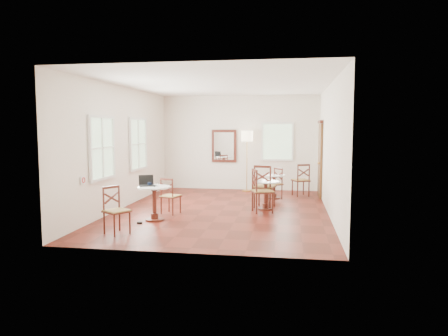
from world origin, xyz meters
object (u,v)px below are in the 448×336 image
object	(u,v)px
chair_near_b	(116,210)
mouse	(155,186)
chair_mid_a	(264,186)
cafe_table_mid	(266,192)
chair_back_a	(301,180)
cafe_table_back	(274,184)
laptop	(146,183)
cafe_table_near	(154,199)
chair_near_a	(170,196)
navy_mug	(149,184)
chair_mid_b	(261,191)
power_adapter	(140,223)
floor_lamp	(247,140)
water_glass	(157,185)
chair_back_b	(274,184)

from	to	relation	value
chair_near_b	mouse	bearing A→B (deg)	15.47
chair_mid_a	cafe_table_mid	bearing A→B (deg)	114.12
mouse	chair_back_a	bearing A→B (deg)	43.62
cafe_table_back	mouse	xyz separation A→B (m)	(-2.42, -3.23, 0.34)
chair_mid_a	laptop	size ratio (longest dim) A/B	2.70
cafe_table_near	cafe_table_back	distance (m)	4.02
cafe_table_back	chair_near_a	size ratio (longest dim) A/B	0.80
cafe_table_back	chair_mid_a	world-z (taller)	chair_mid_a
laptop	navy_mug	xyz separation A→B (m)	(0.07, -0.02, -0.02)
chair_mid_a	mouse	distance (m)	2.89
chair_mid_b	chair_mid_a	bearing A→B (deg)	-22.50
power_adapter	navy_mug	bearing A→B (deg)	79.42
floor_lamp	laptop	size ratio (longest dim) A/B	4.77
cafe_table_mid	laptop	distance (m)	2.92
mouse	power_adapter	distance (m)	0.84
chair_near_a	navy_mug	world-z (taller)	chair_near_a
laptop	floor_lamp	bearing A→B (deg)	42.82
cafe_table_back	chair_back_a	distance (m)	0.94
cafe_table_back	floor_lamp	world-z (taller)	floor_lamp
cafe_table_mid	laptop	bearing A→B (deg)	-149.19
chair_near_a	chair_mid_a	bearing A→B (deg)	-134.72
cafe_table_near	chair_back_a	size ratio (longest dim) A/B	0.78
cafe_table_mid	mouse	distance (m)	2.80
cafe_table_mid	chair_near_b	distance (m)	3.83
cafe_table_mid	navy_mug	xyz separation A→B (m)	(-2.42, -1.51, 0.34)
navy_mug	water_glass	xyz separation A→B (m)	(0.23, -0.17, 0.01)
cafe_table_mid	mouse	bearing A→B (deg)	-144.80
cafe_table_near	power_adapter	size ratio (longest dim) A/B	7.40
chair_back_a	water_glass	world-z (taller)	chair_back_a
cafe_table_back	power_adapter	xyz separation A→B (m)	(-2.64, -3.56, -0.40)
chair_near_a	chair_mid_a	distance (m)	2.38
mouse	water_glass	size ratio (longest dim) A/B	1.04
chair_back_a	navy_mug	xyz separation A→B (m)	(-3.32, -3.68, 0.31)
chair_mid_a	cafe_table_back	bearing A→B (deg)	-85.42
chair_mid_b	chair_back_a	world-z (taller)	chair_mid_b
chair_near_a	chair_near_b	distance (m)	1.97
cafe_table_near	laptop	world-z (taller)	laptop
chair_near_a	mouse	xyz separation A→B (m)	(-0.12, -0.74, 0.34)
chair_near_b	chair_back_a	xyz separation A→B (m)	(3.55, 4.94, 0.03)
chair_mid_b	cafe_table_near	bearing A→B (deg)	99.83
chair_mid_b	power_adapter	bearing A→B (deg)	103.81
chair_near_b	chair_back_b	xyz separation A→B (m)	(2.80, 4.33, -0.01)
cafe_table_mid	chair_back_b	size ratio (longest dim) A/B	0.81
chair_back_a	water_glass	xyz separation A→B (m)	(-3.10, -3.85, 0.32)
chair_mid_a	chair_mid_b	size ratio (longest dim) A/B	1.05
cafe_table_mid	chair_back_a	size ratio (longest dim) A/B	0.74
chair_near_b	laptop	xyz separation A→B (m)	(0.15, 1.29, 0.35)
cafe_table_mid	cafe_table_back	world-z (taller)	cafe_table_mid
chair_near_a	laptop	world-z (taller)	laptop
cafe_table_near	chair_near_b	size ratio (longest dim) A/B	0.83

